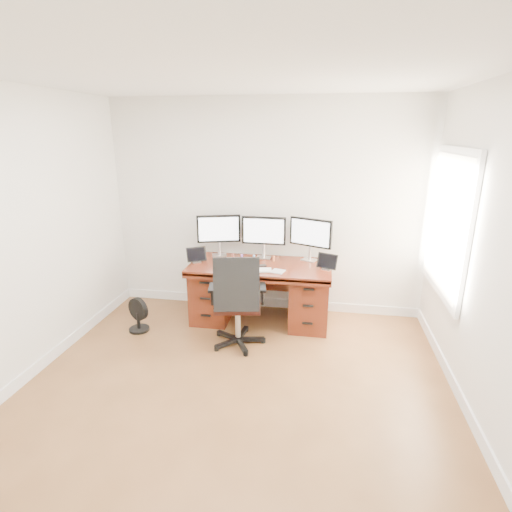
% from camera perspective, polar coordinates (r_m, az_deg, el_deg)
% --- Properties ---
extents(ground, '(4.50, 4.50, 0.00)m').
position_cam_1_polar(ground, '(3.62, -4.35, -21.88)').
color(ground, brown).
rests_on(ground, ground).
extents(back_wall, '(4.00, 0.10, 2.70)m').
position_cam_1_polar(back_wall, '(5.10, 1.44, 6.80)').
color(back_wall, white).
rests_on(back_wall, ground).
extents(right_wall, '(0.10, 4.50, 2.70)m').
position_cam_1_polar(right_wall, '(3.23, 32.46, -2.29)').
color(right_wall, white).
rests_on(right_wall, ground).
extents(desk, '(1.70, 0.80, 0.75)m').
position_cam_1_polar(desk, '(4.97, 0.65, -4.90)').
color(desk, '#541F10').
rests_on(desk, ground).
extents(office_chair, '(0.67, 0.67, 1.08)m').
position_cam_1_polar(office_chair, '(4.41, -2.65, -8.62)').
color(office_chair, black).
rests_on(office_chair, ground).
extents(floor_fan, '(0.28, 0.24, 0.41)m').
position_cam_1_polar(floor_fan, '(4.99, -16.51, -8.12)').
color(floor_fan, black).
rests_on(floor_fan, ground).
extents(monitor_left, '(0.54, 0.19, 0.53)m').
position_cam_1_polar(monitor_left, '(5.10, -5.35, 3.68)').
color(monitor_left, silver).
rests_on(monitor_left, desk).
extents(monitor_center, '(0.55, 0.14, 0.53)m').
position_cam_1_polar(monitor_center, '(4.98, 1.11, 3.43)').
color(monitor_center, silver).
rests_on(monitor_center, desk).
extents(monitor_right, '(0.52, 0.25, 0.53)m').
position_cam_1_polar(monitor_right, '(4.93, 7.79, 3.12)').
color(monitor_right, silver).
rests_on(monitor_right, desk).
extents(tablet_left, '(0.24, 0.18, 0.19)m').
position_cam_1_polar(tablet_left, '(4.93, -8.53, 0.05)').
color(tablet_left, silver).
rests_on(tablet_left, desk).
extents(tablet_right, '(0.25, 0.15, 0.19)m').
position_cam_1_polar(tablet_right, '(4.69, 10.11, -0.93)').
color(tablet_right, silver).
rests_on(tablet_right, desk).
extents(keyboard, '(0.33, 0.18, 0.01)m').
position_cam_1_polar(keyboard, '(4.61, 0.28, -2.01)').
color(keyboard, white).
rests_on(keyboard, desk).
extents(trackpad, '(0.17, 0.17, 0.01)m').
position_cam_1_polar(trackpad, '(4.58, 3.15, -2.19)').
color(trackpad, silver).
rests_on(trackpad, desk).
extents(drawing_tablet, '(0.26, 0.21, 0.01)m').
position_cam_1_polar(drawing_tablet, '(4.68, -2.48, -1.75)').
color(drawing_tablet, black).
rests_on(drawing_tablet, desk).
extents(phone, '(0.16, 0.12, 0.01)m').
position_cam_1_polar(phone, '(4.76, 0.63, -1.41)').
color(phone, black).
rests_on(phone, desk).
extents(figurine_brown, '(0.03, 0.03, 0.07)m').
position_cam_1_polar(figurine_brown, '(5.02, -3.32, -0.00)').
color(figurine_brown, brown).
rests_on(figurine_brown, desk).
extents(figurine_purple, '(0.03, 0.03, 0.07)m').
position_cam_1_polar(figurine_purple, '(4.99, -2.02, -0.07)').
color(figurine_purple, '#8F56DB').
rests_on(figurine_purple, desk).
extents(figurine_blue, '(0.03, 0.03, 0.07)m').
position_cam_1_polar(figurine_blue, '(4.97, -0.30, -0.16)').
color(figurine_blue, '#63A9EE').
rests_on(figurine_blue, desk).
extents(figurine_orange, '(0.03, 0.03, 0.07)m').
position_cam_1_polar(figurine_orange, '(4.93, 2.53, -0.31)').
color(figurine_orange, orange).
rests_on(figurine_orange, desk).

